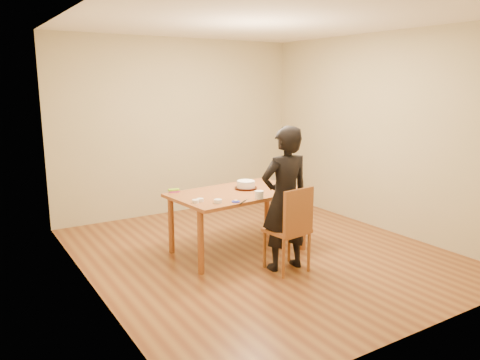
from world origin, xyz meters
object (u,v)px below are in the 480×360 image
cake_plate (246,188)px  dining_table (238,193)px  dining_chair (287,230)px  person (285,199)px  cake (246,184)px

cake_plate → dining_table: bearing=-156.5°
dining_chair → dining_table: bearing=92.7°
person → dining_chair: bearing=94.6°
cake_plate → cake: cake is taller
dining_chair → cake: (0.01, 0.84, 0.36)m
dining_table → dining_chair: 0.84m
dining_chair → person: person is taller
dining_table → dining_chair: (0.15, -0.78, -0.28)m
dining_chair → cake_plate: (0.01, 0.84, 0.31)m
dining_chair → cake: size_ratio=1.81×
cake_plate → person: person is taller
cake_plate → cake: 0.05m
person → cake_plate: bearing=-86.1°
cake → cake_plate: bearing=180.0°
cake → person: person is taller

